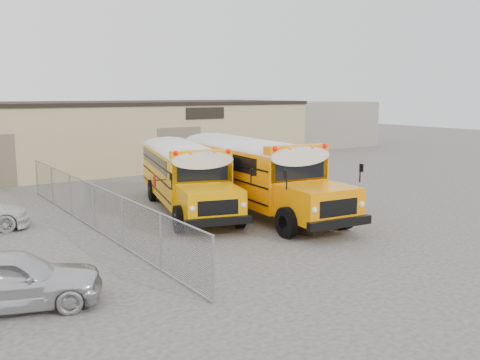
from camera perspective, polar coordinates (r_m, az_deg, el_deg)
ground at (r=21.76m, az=2.57°, el=-4.73°), size 120.00×120.00×0.00m
warehouse at (r=39.15m, az=-15.10°, el=4.70°), size 30.20×10.20×4.67m
chainlink_fence at (r=21.47m, az=-15.36°, el=-2.78°), size 0.07×18.07×1.81m
distant_building_right at (r=55.00m, az=7.92°, el=5.96°), size 10.00×8.00×4.40m
school_bus_left at (r=30.70m, az=-8.37°, el=2.60°), size 5.22×10.66×3.03m
school_bus_right at (r=30.06m, az=-4.85°, el=2.80°), size 3.85×11.44×3.28m
tarp_bundle at (r=20.45m, az=7.61°, el=-3.41°), size 1.22×1.14×1.56m
car_silver at (r=14.42m, az=-23.40°, el=-9.72°), size 4.74×3.08×1.50m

